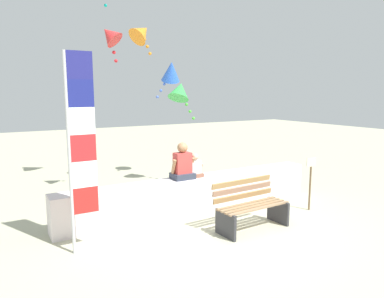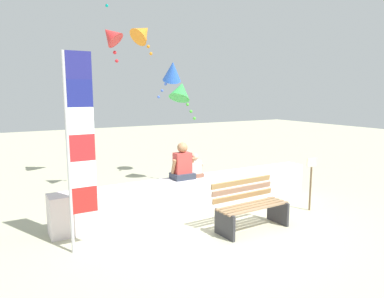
# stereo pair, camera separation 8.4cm
# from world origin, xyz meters

# --- Properties ---
(ground_plane) EXTENTS (40.00, 40.00, 0.00)m
(ground_plane) POSITION_xyz_m (0.00, 0.00, 0.00)
(ground_plane) COLOR #B2B192
(seawall_ledge) EXTENTS (5.85, 0.46, 0.73)m
(seawall_ledge) POSITION_xyz_m (0.00, 1.17, 0.37)
(seawall_ledge) COLOR silver
(seawall_ledge) RESTS_ON ground
(park_bench) EXTENTS (1.43, 0.67, 0.88)m
(park_bench) POSITION_xyz_m (0.36, -0.21, 0.40)
(park_bench) COLOR #957557
(park_bench) RESTS_ON ground
(person_adult) EXTENTS (0.49, 0.36, 0.76)m
(person_adult) POSITION_xyz_m (-0.31, 1.16, 1.03)
(person_adult) COLOR #313748
(person_adult) RESTS_ON seawall_ledge
(person_child) EXTENTS (0.33, 0.24, 0.50)m
(person_child) POSITION_xyz_m (-0.01, 1.16, 0.93)
(person_child) COLOR brown
(person_child) RESTS_ON seawall_ledge
(flag_banner) EXTENTS (0.43, 0.05, 3.09)m
(flag_banner) POSITION_xyz_m (-2.55, 0.37, 1.75)
(flag_banner) COLOR #B7B7BC
(flag_banner) RESTS_ON ground
(kite_green) EXTENTS (0.90, 0.87, 1.08)m
(kite_green) POSITION_xyz_m (0.79, 3.30, 2.53)
(kite_green) COLOR green
(kite_blue) EXTENTS (0.77, 0.82, 1.12)m
(kite_blue) POSITION_xyz_m (0.93, 4.07, 3.08)
(kite_blue) COLOR blue
(kite_red) EXTENTS (0.71, 0.70, 0.86)m
(kite_red) POSITION_xyz_m (-1.18, 2.92, 3.75)
(kite_red) COLOR red
(kite_orange) EXTENTS (0.77, 0.68, 0.91)m
(kite_orange) POSITION_xyz_m (-0.13, 3.59, 3.98)
(kite_orange) COLOR orange
(sign_post) EXTENTS (0.24, 0.05, 1.13)m
(sign_post) POSITION_xyz_m (2.12, -0.04, 0.68)
(sign_post) COLOR brown
(sign_post) RESTS_ON ground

